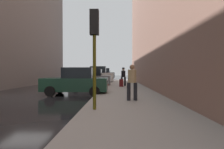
% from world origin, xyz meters
% --- Properties ---
extents(ground_plane, '(120.00, 120.00, 0.00)m').
position_xyz_m(ground_plane, '(0.00, 0.00, 0.00)').
color(ground_plane, black).
extents(sidewalk, '(4.00, 40.00, 0.15)m').
position_xyz_m(sidewalk, '(6.00, 0.00, 0.07)').
color(sidewalk, gray).
rests_on(sidewalk, ground_plane).
extents(parked_dark_green_sedan, '(4.21, 2.07, 1.79)m').
position_xyz_m(parked_dark_green_sedan, '(2.65, 1.43, 0.85)').
color(parked_dark_green_sedan, '#193828').
rests_on(parked_dark_green_sedan, ground_plane).
extents(parked_gray_coupe, '(4.20, 2.06, 1.79)m').
position_xyz_m(parked_gray_coupe, '(2.65, 8.00, 0.85)').
color(parked_gray_coupe, slate).
rests_on(parked_gray_coupe, ground_plane).
extents(parked_white_van, '(4.60, 2.06, 2.25)m').
position_xyz_m(parked_white_van, '(2.65, 13.84, 1.03)').
color(parked_white_van, silver).
rests_on(parked_white_van, ground_plane).
extents(parked_red_hatchback, '(4.27, 2.19, 1.79)m').
position_xyz_m(parked_red_hatchback, '(2.65, 19.55, 0.85)').
color(parked_red_hatchback, '#B2191E').
rests_on(parked_red_hatchback, ground_plane).
extents(parked_black_suv, '(4.63, 2.11, 2.25)m').
position_xyz_m(parked_black_suv, '(2.65, 25.87, 1.03)').
color(parked_black_suv, black).
rests_on(parked_black_suv, ground_plane).
extents(parked_blue_sedan, '(4.25, 2.15, 1.79)m').
position_xyz_m(parked_blue_sedan, '(2.65, 32.60, 0.85)').
color(parked_blue_sedan, navy).
rests_on(parked_blue_sedan, ground_plane).
extents(fire_hydrant, '(0.42, 0.22, 0.70)m').
position_xyz_m(fire_hydrant, '(4.45, 3.91, 0.50)').
color(fire_hydrant, red).
rests_on(fire_hydrant, sidewalk).
extents(traffic_light, '(0.32, 0.32, 3.60)m').
position_xyz_m(traffic_light, '(4.50, -3.72, 2.76)').
color(traffic_light, '#514C0F').
rests_on(traffic_light, sidewalk).
extents(pedestrian_with_fedora, '(0.53, 0.47, 1.78)m').
position_xyz_m(pedestrian_with_fedora, '(5.97, 6.93, 1.14)').
color(pedestrian_with_fedora, black).
rests_on(pedestrian_with_fedora, sidewalk).
extents(pedestrian_in_tan_coat, '(0.50, 0.41, 1.71)m').
position_xyz_m(pedestrian_in_tan_coat, '(6.04, -1.69, 1.10)').
color(pedestrian_in_tan_coat, black).
rests_on(pedestrian_in_tan_coat, sidewalk).
extents(rolling_suitcase, '(0.40, 0.59, 1.04)m').
position_xyz_m(rolling_suitcase, '(5.76, 6.16, 0.49)').
color(rolling_suitcase, '#591414').
rests_on(rolling_suitcase, sidewalk).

